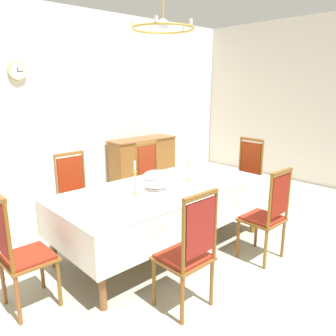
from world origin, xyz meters
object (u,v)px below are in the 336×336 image
at_px(bowl_near_left, 210,188).
at_px(bowl_far_left, 192,194).
at_px(chair_north_b, 152,177).
at_px(candlestick_west, 135,181).
at_px(dining_table, 164,193).
at_px(chair_head_east, 245,176).
at_px(chair_head_west, 19,250).
at_px(soup_tureen, 156,179).
at_px(candlestick_east, 188,170).
at_px(chair_south_a, 189,250).
at_px(chair_north_a, 76,195).
at_px(spoon_primary, 214,187).
at_px(sideboard, 143,160).
at_px(bowl_near_right, 187,166).
at_px(bowl_far_right, 164,173).
at_px(mounted_clock, 17,71).
at_px(spoon_secondary, 191,165).
at_px(chandelier, 163,28).
at_px(chair_south_b, 268,214).

relative_size(bowl_near_left, bowl_far_left, 0.92).
distance_m(chair_north_b, candlestick_west, 1.53).
relative_size(dining_table, chair_head_east, 2.20).
bearing_deg(chair_head_west, soup_tureen, 90.00).
bearing_deg(candlestick_east, bowl_far_left, -132.33).
bearing_deg(chair_south_a, candlestick_east, 44.22).
xyz_separation_m(chair_north_a, spoon_primary, (1.04, -1.43, 0.22)).
relative_size(chair_head_east, sideboard, 0.81).
distance_m(chair_head_east, bowl_near_right, 0.95).
bearing_deg(candlestick_west, chair_head_east, -0.00).
bearing_deg(chair_head_west, candlestick_west, 90.00).
bearing_deg(bowl_far_right, chair_head_east, -18.43).
bearing_deg(mounted_clock, spoon_secondary, -52.30).
relative_size(dining_table, soup_tureen, 8.24).
height_order(bowl_near_left, spoon_secondary, bowl_near_left).
xyz_separation_m(chair_head_east, candlestick_west, (-2.11, 0.00, 0.35)).
relative_size(bowl_near_left, chandelier, 0.26).
xyz_separation_m(bowl_near_right, sideboard, (0.69, 1.91, -0.35)).
xyz_separation_m(chair_south_a, soup_tureen, (0.50, 1.01, 0.33)).
distance_m(bowl_far_right, mounted_clock, 2.78).
xyz_separation_m(chair_head_west, spoon_primary, (2.12, -0.42, 0.22)).
distance_m(candlestick_east, bowl_near_left, 0.48).
bearing_deg(chair_north_a, bowl_far_right, 150.50).
bearing_deg(spoon_primary, dining_table, 135.99).
height_order(chair_south_b, chair_north_b, chair_north_b).
xyz_separation_m(bowl_far_left, spoon_primary, (0.41, 0.01, -0.02)).
xyz_separation_m(chair_head_east, candlestick_east, (-1.28, 0.00, 0.34)).
bearing_deg(spoon_primary, chair_north_a, 126.92).
height_order(chair_north_b, bowl_far_right, chair_north_b).
distance_m(spoon_primary, sideboard, 3.08).
bearing_deg(candlestick_west, mounted_clock, 94.31).
bearing_deg(spoon_primary, chandelier, 135.99).
height_order(chair_north_b, chair_head_east, chair_head_east).
bearing_deg(chandelier, chair_north_a, 121.52).
xyz_separation_m(chair_north_b, bowl_near_right, (0.25, -0.51, 0.24)).
bearing_deg(candlestick_east, chandelier, 180.00).
distance_m(chair_south_b, bowl_far_left, 0.89).
distance_m(candlestick_east, bowl_near_right, 0.71).
distance_m(dining_table, candlestick_west, 0.48).
relative_size(chair_south_b, spoon_primary, 6.11).
relative_size(chair_south_b, chair_head_west, 0.97).
bearing_deg(chair_head_east, spoon_secondary, 52.12).
bearing_deg(sideboard, chair_south_b, 74.55).
relative_size(bowl_near_right, spoon_primary, 0.90).
bearing_deg(chair_head_east, bowl_near_left, 107.95).
xyz_separation_m(chair_north_b, soup_tureen, (-0.79, -1.00, 0.33)).
bearing_deg(bowl_near_right, candlestick_west, -159.67).
distance_m(dining_table, chandelier, 1.84).
relative_size(chair_north_a, chair_north_b, 1.02).
xyz_separation_m(soup_tureen, bowl_far_left, (0.14, -0.44, -0.10)).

